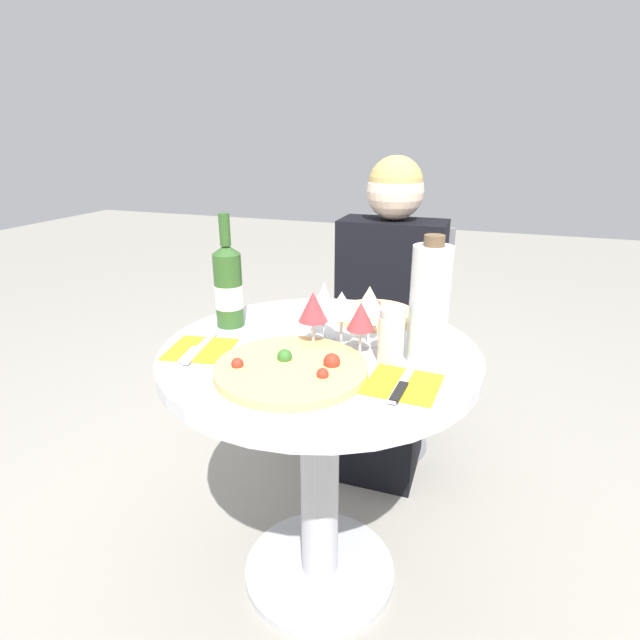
% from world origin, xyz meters
% --- Properties ---
extents(ground_plane, '(12.00, 12.00, 0.00)m').
position_xyz_m(ground_plane, '(0.00, 0.00, 0.00)').
color(ground_plane, gray).
rests_on(ground_plane, ground).
extents(dining_table, '(0.80, 0.80, 0.74)m').
position_xyz_m(dining_table, '(0.00, 0.00, 0.55)').
color(dining_table, '#B2B2B7').
rests_on(dining_table, ground_plane).
extents(chair_behind_diner, '(0.42, 0.42, 0.90)m').
position_xyz_m(chair_behind_diner, '(0.03, 0.79, 0.43)').
color(chair_behind_diner, slate).
rests_on(chair_behind_diner, ground_plane).
extents(seated_diner, '(0.39, 0.41, 1.17)m').
position_xyz_m(seated_diner, '(0.03, 0.65, 0.54)').
color(seated_diner, black).
rests_on(seated_diner, ground_plane).
extents(pizza_large, '(0.34, 0.34, 0.05)m').
position_xyz_m(pizza_large, '(-0.01, -0.16, 0.75)').
color(pizza_large, '#DBB26B').
rests_on(pizza_large, dining_table).
extents(pizza_small_far, '(0.24, 0.24, 0.04)m').
position_xyz_m(pizza_small_far, '(0.08, 0.26, 0.75)').
color(pizza_small_far, '#E5C17F').
rests_on(pizza_small_far, dining_table).
extents(wine_bottle, '(0.08, 0.08, 0.31)m').
position_xyz_m(wine_bottle, '(-0.29, 0.07, 0.85)').
color(wine_bottle, '#2D5623').
rests_on(wine_bottle, dining_table).
extents(tall_carafe, '(0.09, 0.09, 0.30)m').
position_xyz_m(tall_carafe, '(0.26, 0.02, 0.88)').
color(tall_carafe, silver).
rests_on(tall_carafe, dining_table).
extents(sugar_shaker, '(0.06, 0.06, 0.13)m').
position_xyz_m(sugar_shaker, '(0.18, -0.02, 0.80)').
color(sugar_shaker, silver).
rests_on(sugar_shaker, dining_table).
extents(wine_glass_front_right, '(0.07, 0.07, 0.14)m').
position_xyz_m(wine_glass_front_right, '(0.11, -0.02, 0.84)').
color(wine_glass_front_right, silver).
rests_on(wine_glass_front_right, dining_table).
extents(wine_glass_front_left, '(0.07, 0.07, 0.15)m').
position_xyz_m(wine_glass_front_left, '(-0.01, -0.02, 0.85)').
color(wine_glass_front_left, silver).
rests_on(wine_glass_front_left, dining_table).
extents(wine_glass_back_right, '(0.08, 0.08, 0.15)m').
position_xyz_m(wine_glass_back_right, '(0.11, 0.07, 0.85)').
color(wine_glass_back_right, silver).
rests_on(wine_glass_back_right, dining_table).
extents(wine_glass_back_left, '(0.07, 0.07, 0.15)m').
position_xyz_m(wine_glass_back_left, '(-0.01, 0.07, 0.85)').
color(wine_glass_back_left, silver).
rests_on(wine_glass_back_left, dining_table).
extents(wine_glass_center, '(0.08, 0.08, 0.14)m').
position_xyz_m(wine_glass_center, '(0.05, 0.02, 0.85)').
color(wine_glass_center, silver).
rests_on(wine_glass_center, dining_table).
extents(place_setting_left, '(0.17, 0.19, 0.01)m').
position_xyz_m(place_setting_left, '(-0.28, -0.11, 0.74)').
color(place_setting_left, yellow).
rests_on(place_setting_left, dining_table).
extents(place_setting_right, '(0.16, 0.19, 0.01)m').
position_xyz_m(place_setting_right, '(0.23, -0.13, 0.74)').
color(place_setting_right, yellow).
rests_on(place_setting_right, dining_table).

